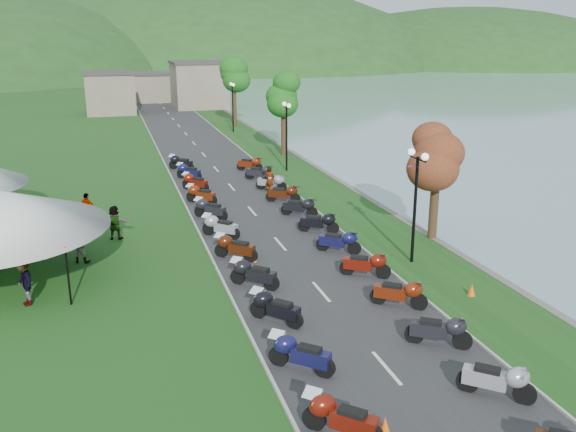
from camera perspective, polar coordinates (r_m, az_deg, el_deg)
road at (r=46.62m, az=-6.76°, el=4.38°), size 7.00×120.00×0.02m
hills_backdrop at (r=205.33m, az=-14.69°, el=13.32°), size 360.00×120.00×76.00m
far_building at (r=90.43m, az=-13.11°, el=11.54°), size 18.00×16.00×5.00m
moto_row_left at (r=24.52m, az=-3.29°, el=-5.52°), size 2.60×48.83×1.10m
moto_row_right at (r=29.79m, az=3.67°, el=-1.48°), size 2.60×36.36×1.10m
tree_lakeside at (r=30.55m, az=13.69°, el=3.79°), size 2.34×2.34×6.50m
pedestrian_a at (r=32.20m, az=-21.53°, el=-2.28°), size 0.73×0.74×1.65m
pedestrian_b at (r=28.90m, az=-18.80°, el=-4.10°), size 1.01×0.80×1.83m
pedestrian_c at (r=25.21m, az=-23.23°, el=-7.64°), size 0.92×1.36×1.95m
traffic_cone_near at (r=16.48m, az=9.05°, el=-18.86°), size 0.34×0.34×0.53m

